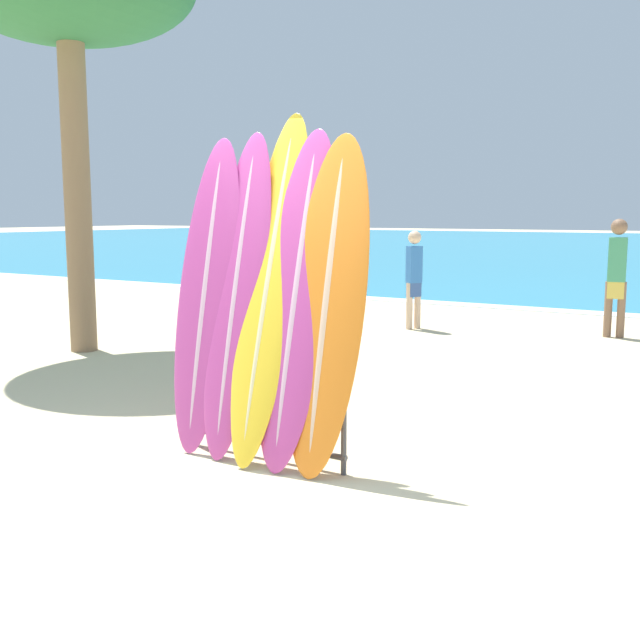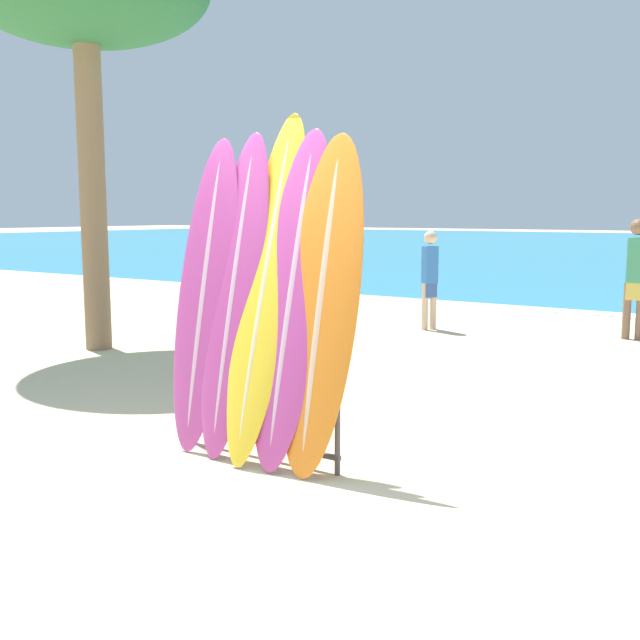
{
  "view_description": "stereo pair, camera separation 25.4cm",
  "coord_description": "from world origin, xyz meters",
  "px_view_note": "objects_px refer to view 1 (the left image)",
  "views": [
    {
      "loc": [
        2.97,
        -3.6,
        1.8
      ],
      "look_at": [
        -0.14,
        1.57,
        0.94
      ],
      "focal_mm": 42.0,
      "sensor_mm": 36.0,
      "label": 1
    },
    {
      "loc": [
        3.19,
        -3.46,
        1.8
      ],
      "look_at": [
        -0.14,
        1.57,
        0.94
      ],
      "focal_mm": 42.0,
      "sensor_mm": 36.0,
      "label": 2
    }
  ],
  "objects_px": {
    "surfboard_rack": "(264,394)",
    "person_mid_beach": "(617,273)",
    "surfboard_slot_2": "(270,286)",
    "surfboard_slot_1": "(237,294)",
    "surfboard_slot_0": "(207,294)",
    "surfboard_slot_4": "(327,304)",
    "person_near_water": "(414,276)",
    "surfboard_slot_3": "(297,298)"
  },
  "relations": [
    {
      "from": "surfboard_slot_3",
      "to": "person_mid_beach",
      "type": "bearing_deg",
      "value": 82.35
    },
    {
      "from": "person_near_water",
      "to": "person_mid_beach",
      "type": "xyz_separation_m",
      "value": [
        2.85,
        0.77,
        0.1
      ]
    },
    {
      "from": "surfboard_rack",
      "to": "surfboard_slot_1",
      "type": "xyz_separation_m",
      "value": [
        -0.26,
        0.04,
        0.72
      ]
    },
    {
      "from": "surfboard_rack",
      "to": "surfboard_slot_1",
      "type": "bearing_deg",
      "value": 171.61
    },
    {
      "from": "surfboard_slot_1",
      "to": "surfboard_slot_0",
      "type": "bearing_deg",
      "value": -178.14
    },
    {
      "from": "person_near_water",
      "to": "person_mid_beach",
      "type": "relative_size",
      "value": 0.89
    },
    {
      "from": "surfboard_rack",
      "to": "surfboard_slot_0",
      "type": "relative_size",
      "value": 0.58
    },
    {
      "from": "surfboard_slot_0",
      "to": "surfboard_slot_1",
      "type": "xyz_separation_m",
      "value": [
        0.28,
        0.01,
        0.02
      ]
    },
    {
      "from": "surfboard_slot_1",
      "to": "surfboard_slot_4",
      "type": "distance_m",
      "value": 0.78
    },
    {
      "from": "surfboard_slot_0",
      "to": "surfboard_slot_2",
      "type": "bearing_deg",
      "value": 4.04
    },
    {
      "from": "surfboard_slot_0",
      "to": "person_near_water",
      "type": "bearing_deg",
      "value": 99.8
    },
    {
      "from": "surfboard_slot_0",
      "to": "surfboard_slot_2",
      "type": "xyz_separation_m",
      "value": [
        0.56,
        0.04,
        0.09
      ]
    },
    {
      "from": "surfboard_rack",
      "to": "person_mid_beach",
      "type": "distance_m",
      "value": 7.25
    },
    {
      "from": "surfboard_slot_1",
      "to": "surfboard_slot_2",
      "type": "xyz_separation_m",
      "value": [
        0.28,
        0.03,
        0.07
      ]
    },
    {
      "from": "surfboard_slot_2",
      "to": "surfboard_slot_1",
      "type": "bearing_deg",
      "value": -173.72
    },
    {
      "from": "surfboard_slot_4",
      "to": "person_mid_beach",
      "type": "xyz_separation_m",
      "value": [
        0.7,
        7.09,
        -0.24
      ]
    },
    {
      "from": "surfboard_slot_3",
      "to": "surfboard_slot_4",
      "type": "distance_m",
      "value": 0.26
    },
    {
      "from": "person_mid_beach",
      "to": "surfboard_slot_2",
      "type": "bearing_deg",
      "value": 73.19
    },
    {
      "from": "surfboard_rack",
      "to": "surfboard_slot_3",
      "type": "relative_size",
      "value": 0.57
    },
    {
      "from": "surfboard_slot_1",
      "to": "person_mid_beach",
      "type": "relative_size",
      "value": 1.4
    },
    {
      "from": "surfboard_slot_0",
      "to": "person_mid_beach",
      "type": "relative_size",
      "value": 1.38
    },
    {
      "from": "surfboard_slot_0",
      "to": "person_mid_beach",
      "type": "height_order",
      "value": "surfboard_slot_0"
    },
    {
      "from": "surfboard_slot_2",
      "to": "person_near_water",
      "type": "bearing_deg",
      "value": 104.72
    },
    {
      "from": "surfboard_slot_1",
      "to": "person_near_water",
      "type": "bearing_deg",
      "value": 102.29
    },
    {
      "from": "surfboard_rack",
      "to": "surfboard_slot_4",
      "type": "relative_size",
      "value": 0.59
    },
    {
      "from": "surfboard_rack",
      "to": "surfboard_slot_3",
      "type": "xyz_separation_m",
      "value": [
        0.26,
        0.04,
        0.72
      ]
    },
    {
      "from": "surfboard_slot_0",
      "to": "surfboard_slot_4",
      "type": "xyz_separation_m",
      "value": [
        1.06,
        0.01,
        -0.01
      ]
    },
    {
      "from": "surfboard_slot_4",
      "to": "person_near_water",
      "type": "bearing_deg",
      "value": 108.83
    },
    {
      "from": "surfboard_slot_1",
      "to": "surfboard_slot_3",
      "type": "distance_m",
      "value": 0.52
    },
    {
      "from": "surfboard_slot_4",
      "to": "person_mid_beach",
      "type": "relative_size",
      "value": 1.37
    },
    {
      "from": "surfboard_slot_1",
      "to": "surfboard_slot_2",
      "type": "relative_size",
      "value": 0.95
    },
    {
      "from": "surfboard_slot_2",
      "to": "person_mid_beach",
      "type": "distance_m",
      "value": 7.17
    },
    {
      "from": "surfboard_rack",
      "to": "person_near_water",
      "type": "xyz_separation_m",
      "value": [
        -1.64,
        6.36,
        0.35
      ]
    },
    {
      "from": "surfboard_rack",
      "to": "surfboard_slot_0",
      "type": "bearing_deg",
      "value": 176.94
    },
    {
      "from": "surfboard_slot_0",
      "to": "surfboard_slot_3",
      "type": "distance_m",
      "value": 0.81
    },
    {
      "from": "surfboard_rack",
      "to": "surfboard_slot_0",
      "type": "xyz_separation_m",
      "value": [
        -0.54,
        0.03,
        0.7
      ]
    },
    {
      "from": "surfboard_rack",
      "to": "surfboard_slot_2",
      "type": "relative_size",
      "value": 0.54
    },
    {
      "from": "surfboard_slot_0",
      "to": "surfboard_slot_2",
      "type": "relative_size",
      "value": 0.93
    },
    {
      "from": "surfboard_rack",
      "to": "surfboard_slot_0",
      "type": "height_order",
      "value": "surfboard_slot_0"
    },
    {
      "from": "surfboard_slot_0",
      "to": "person_near_water",
      "type": "height_order",
      "value": "surfboard_slot_0"
    },
    {
      "from": "surfboard_slot_3",
      "to": "person_mid_beach",
      "type": "height_order",
      "value": "surfboard_slot_3"
    },
    {
      "from": "surfboard_rack",
      "to": "surfboard_slot_2",
      "type": "xyz_separation_m",
      "value": [
        0.02,
        0.07,
        0.79
      ]
    }
  ]
}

